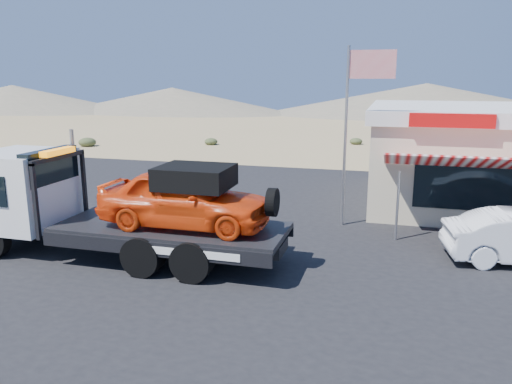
% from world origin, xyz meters
% --- Properties ---
extents(ground, '(120.00, 120.00, 0.00)m').
position_xyz_m(ground, '(0.00, 0.00, 0.00)').
color(ground, '#A18A5B').
rests_on(ground, ground).
extents(asphalt_lot, '(32.00, 24.00, 0.02)m').
position_xyz_m(asphalt_lot, '(2.00, 3.00, 0.01)').
color(asphalt_lot, black).
rests_on(asphalt_lot, ground).
extents(tow_truck, '(9.05, 2.68, 3.02)m').
position_xyz_m(tow_truck, '(-1.14, -0.33, 1.63)').
color(tow_truck, black).
rests_on(tow_truck, asphalt_lot).
extents(jerky_store, '(10.40, 9.97, 3.90)m').
position_xyz_m(jerky_store, '(10.50, 8.97, 1.99)').
color(jerky_store, beige).
rests_on(jerky_store, asphalt_lot).
extents(flagpole, '(1.55, 0.10, 6.00)m').
position_xyz_m(flagpole, '(4.93, 4.50, 3.76)').
color(flagpole, '#99999E').
rests_on(flagpole, asphalt_lot).
extents(desert_scrub, '(27.33, 36.91, 0.68)m').
position_xyz_m(desert_scrub, '(-14.75, 10.21, 0.30)').
color(desert_scrub, '#364223').
rests_on(desert_scrub, ground).
extents(distant_hills, '(126.00, 48.00, 4.20)m').
position_xyz_m(distant_hills, '(-9.77, 55.14, 1.89)').
color(distant_hills, '#726B59').
rests_on(distant_hills, ground).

